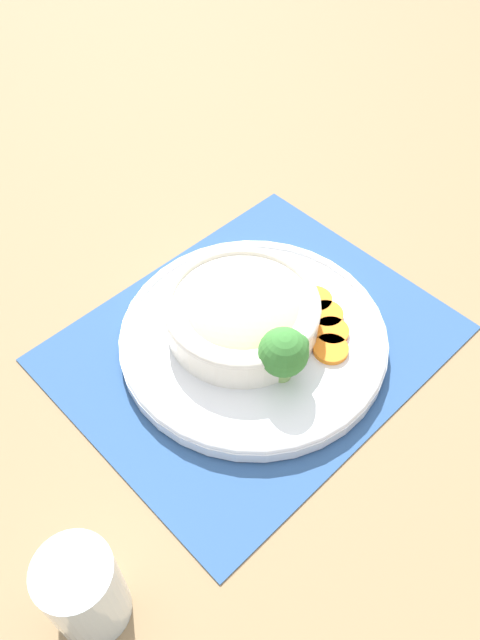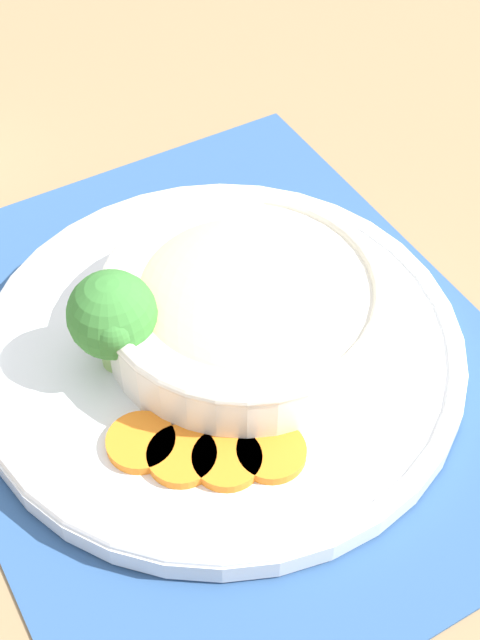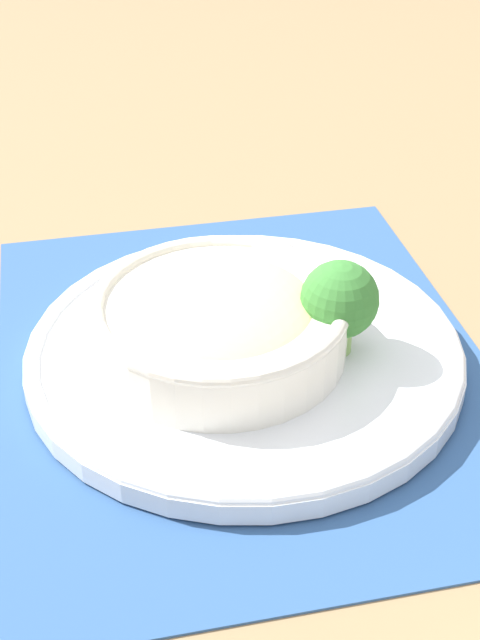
{
  "view_description": "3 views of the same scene",
  "coord_description": "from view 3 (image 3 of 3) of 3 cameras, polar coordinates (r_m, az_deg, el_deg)",
  "views": [
    {
      "loc": [
        0.36,
        0.3,
        0.62
      ],
      "look_at": [
        0.0,
        -0.02,
        0.04
      ],
      "focal_mm": 35.0,
      "sensor_mm": 36.0,
      "label": 1
    },
    {
      "loc": [
        -0.32,
        0.21,
        0.47
      ],
      "look_at": [
        -0.01,
        -0.01,
        0.04
      ],
      "focal_mm": 50.0,
      "sensor_mm": 36.0,
      "label": 2
    },
    {
      "loc": [
        0.51,
        -0.16,
        0.42
      ],
      "look_at": [
        0.01,
        -0.01,
        0.05
      ],
      "focal_mm": 50.0,
      "sensor_mm": 36.0,
      "label": 3
    }
  ],
  "objects": [
    {
      "name": "carrot_slice_middle",
      "position": [
        0.73,
        4.11,
        2.35
      ],
      "size": [
        0.04,
        0.04,
        0.01
      ],
      "color": "orange",
      "rests_on": "plate"
    },
    {
      "name": "carrot_slice_extra",
      "position": [
        0.74,
        0.05,
        2.92
      ],
      "size": [
        0.04,
        0.04,
        0.01
      ],
      "color": "orange",
      "rests_on": "plate"
    },
    {
      "name": "bowl",
      "position": [
        0.65,
        -1.28,
        -0.01
      ],
      "size": [
        0.19,
        0.19,
        0.05
      ],
      "color": "silver",
      "rests_on": "plate"
    },
    {
      "name": "broccoli_floret",
      "position": [
        0.64,
        6.39,
        1.25
      ],
      "size": [
        0.06,
        0.06,
        0.07
      ],
      "color": "#84AD5B",
      "rests_on": "plate"
    },
    {
      "name": "carrot_slice_far",
      "position": [
        0.74,
        2.14,
        2.79
      ],
      "size": [
        0.04,
        0.04,
        0.01
      ],
      "color": "orange",
      "rests_on": "plate"
    },
    {
      "name": "placemat",
      "position": [
        0.68,
        0.28,
        -2.86
      ],
      "size": [
        0.48,
        0.4,
        0.0
      ],
      "color": "#2D5184",
      "rests_on": "ground_plane"
    },
    {
      "name": "carrot_slice_near",
      "position": [
        0.72,
        5.85,
        1.61
      ],
      "size": [
        0.04,
        0.04,
        0.01
      ],
      "color": "orange",
      "rests_on": "plate"
    },
    {
      "name": "plate",
      "position": [
        0.67,
        0.28,
        -1.96
      ],
      "size": [
        0.33,
        0.33,
        0.02
      ],
      "color": "silver",
      "rests_on": "placemat"
    },
    {
      "name": "ground_plane",
      "position": [
        0.68,
        0.28,
        -3.0
      ],
      "size": [
        4.0,
        4.0,
        0.0
      ],
      "primitive_type": "plane",
      "color": "#8C704C"
    }
  ]
}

